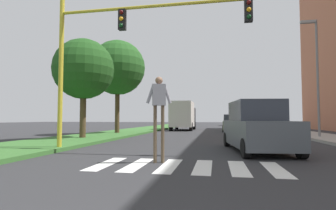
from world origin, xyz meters
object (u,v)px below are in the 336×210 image
street_lamp_right (316,67)px  pedestrian_performer (159,105)px  tree_mid (84,69)px  tree_far (118,68)px  sedan_far_horizon (228,121)px  traffic_light_gantry (121,39)px  truck_box_delivery (183,115)px  suv_crossing (257,127)px  sedan_distant (234,123)px  sedan_midblock (232,124)px

street_lamp_right → pedestrian_performer: 13.58m
tree_mid → tree_far: bearing=89.8°
pedestrian_performer → sedan_far_horizon: size_ratio=0.56×
sedan_far_horizon → traffic_light_gantry: bearing=-98.1°
sedan_far_horizon → truck_box_delivery: bearing=-105.5°
sedan_far_horizon → suv_crossing: bearing=-91.0°
tree_far → truck_box_delivery: bearing=65.1°
sedan_distant → truck_box_delivery: size_ratio=0.70×
tree_mid → suv_crossing: tree_mid is taller
sedan_midblock → truck_box_delivery: (-5.16, 2.65, 0.86)m
pedestrian_performer → sedan_distant: size_ratio=0.57×
pedestrian_performer → suv_crossing: (3.19, 3.30, -0.73)m
tree_far → pedestrian_performer: size_ratio=3.01×
tree_far → truck_box_delivery: (4.23, 9.10, -3.77)m
tree_far → street_lamp_right: street_lamp_right is taller
tree_far → pedestrian_performer: (6.20, -12.59, -3.74)m
traffic_light_gantry → street_lamp_right: street_lamp_right is taller
pedestrian_performer → truck_box_delivery: (-1.97, 21.68, -0.03)m
traffic_light_gantry → tree_far: bearing=111.9°
street_lamp_right → pedestrian_performer: bearing=-126.9°
tree_far → street_lamp_right: (14.16, -1.99, -0.81)m
tree_mid → sedan_midblock: 15.60m
pedestrian_performer → sedan_midblock: pedestrian_performer is taller
sedan_distant → truck_box_delivery: truck_box_delivery is taller
tree_mid → sedan_distant: bearing=63.8°
tree_far → truck_box_delivery: tree_far is taller
pedestrian_performer → suv_crossing: pedestrian_performer is taller
traffic_light_gantry → pedestrian_performer: size_ratio=3.48×
street_lamp_right → sedan_distant: (-4.03, 17.14, -3.82)m
tree_mid → sedan_midblock: (9.41, 11.94, -3.47)m
sedan_distant → pedestrian_performer: bearing=-98.1°
tree_mid → street_lamp_right: size_ratio=0.79×
pedestrian_performer → truck_box_delivery: 21.77m
tree_mid → sedan_distant: (10.15, 20.64, -3.48)m
sedan_midblock → sedan_far_horizon: 23.57m
suv_crossing → sedan_distant: suv_crossing is taller
traffic_light_gantry → pedestrian_performer: traffic_light_gantry is taller
suv_crossing → truck_box_delivery: size_ratio=0.77×
street_lamp_right → truck_box_delivery: street_lamp_right is taller
truck_box_delivery → sedan_far_horizon: bearing=74.5°
truck_box_delivery → traffic_light_gantry: bearing=-90.0°
truck_box_delivery → sedan_distant: bearing=45.7°
tree_far → sedan_midblock: 12.29m
sedan_distant → sedan_far_horizon: 14.86m
pedestrian_performer → sedan_far_horizon: bearing=84.8°
tree_mid → sedan_distant: 23.27m
traffic_light_gantry → pedestrian_performer: bearing=-46.4°
suv_crossing → sedan_midblock: (0.00, 15.74, -0.15)m
tree_mid → sedan_distant: size_ratio=1.37×
tree_mid → traffic_light_gantry: size_ratio=0.69×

